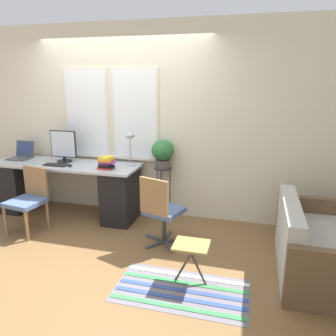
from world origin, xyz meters
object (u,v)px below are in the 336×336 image
(monitor, at_px, (64,147))
(book_stack, at_px, (106,163))
(mouse, at_px, (70,166))
(office_chair_swivel, at_px, (161,210))
(laptop, at_px, (21,155))
(plant_stand, at_px, (163,175))
(keyboard, at_px, (56,165))
(folding_stool, at_px, (191,249))
(potted_plant, at_px, (163,152))
(couch_loveseat, at_px, (319,249))
(desk_chair_wooden, at_px, (29,198))
(desk_lamp, at_px, (130,139))

(monitor, bearing_deg, book_stack, -14.55)
(mouse, distance_m, office_chair_swivel, 1.51)
(laptop, height_order, monitor, monitor)
(monitor, relative_size, plant_stand, 0.61)
(keyboard, distance_m, folding_stool, 2.44)
(keyboard, xyz_separation_m, office_chair_swivel, (1.65, -0.41, -0.33))
(book_stack, xyz_separation_m, potted_plant, (0.69, 0.37, 0.11))
(monitor, height_order, potted_plant, monitor)
(office_chair_swivel, xyz_separation_m, couch_loveseat, (1.72, -0.14, -0.19))
(desk_chair_wooden, distance_m, office_chair_swivel, 1.78)
(mouse, height_order, couch_loveseat, mouse)
(mouse, bearing_deg, laptop, 165.58)
(couch_loveseat, bearing_deg, mouse, 80.26)
(couch_loveseat, distance_m, potted_plant, 2.26)
(mouse, bearing_deg, couch_loveseat, -9.74)
(laptop, distance_m, desk_lamp, 1.78)
(desk_lamp, bearing_deg, potted_plant, 15.01)
(laptop, distance_m, potted_plant, 2.20)
(office_chair_swivel, bearing_deg, monitor, -2.83)
(keyboard, relative_size, office_chair_swivel, 0.39)
(potted_plant, xyz_separation_m, folding_stool, (0.70, -1.47, -0.59))
(monitor, relative_size, keyboard, 1.36)
(desk_chair_wooden, xyz_separation_m, couch_loveseat, (3.50, -0.08, -0.19))
(keyboard, height_order, potted_plant, potted_plant)
(mouse, bearing_deg, book_stack, 4.52)
(keyboard, height_order, folding_stool, keyboard)
(potted_plant, bearing_deg, plant_stand, -135.00)
(laptop, xyz_separation_m, office_chair_swivel, (2.40, -0.65, -0.38))
(plant_stand, relative_size, potted_plant, 1.93)
(plant_stand, relative_size, folding_stool, 1.75)
(desk_chair_wooden, bearing_deg, book_stack, 37.88)
(book_stack, xyz_separation_m, folding_stool, (1.39, -1.10, -0.49))
(couch_loveseat, bearing_deg, monitor, 77.03)
(couch_loveseat, relative_size, potted_plant, 3.56)
(desk_chair_wooden, relative_size, office_chair_swivel, 0.95)
(keyboard, distance_m, book_stack, 0.76)
(mouse, xyz_separation_m, desk_chair_wooden, (-0.36, -0.46, -0.34))
(monitor, bearing_deg, mouse, -45.64)
(desk_chair_wooden, bearing_deg, desk_lamp, 41.83)
(monitor, relative_size, potted_plant, 1.18)
(desk_lamp, xyz_separation_m, potted_plant, (0.43, 0.12, -0.18))
(desk_chair_wooden, bearing_deg, couch_loveseat, 7.02)
(potted_plant, bearing_deg, book_stack, -151.81)
(desk_lamp, distance_m, folding_stool, 1.93)
(book_stack, distance_m, plant_stand, 0.81)
(desk_chair_wooden, bearing_deg, monitor, 88.03)
(couch_loveseat, xyz_separation_m, folding_stool, (-1.23, -0.52, 0.11))
(desk_lamp, height_order, potted_plant, desk_lamp)
(mouse, xyz_separation_m, desk_lamp, (0.78, 0.29, 0.35))
(keyboard, relative_size, couch_loveseat, 0.24)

